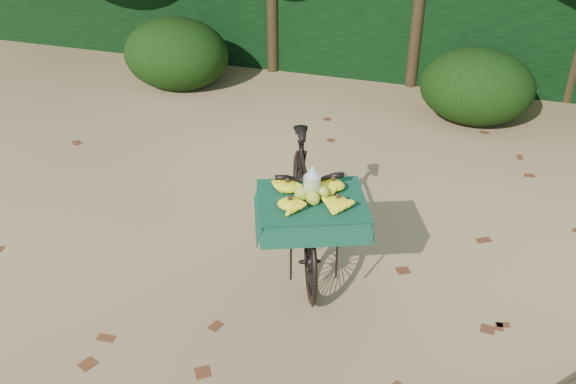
% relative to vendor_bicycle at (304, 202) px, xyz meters
% --- Properties ---
extents(ground, '(80.00, 80.00, 0.00)m').
position_rel_vendor_bicycle_xyz_m(ground, '(-0.19, -0.57, -0.60)').
color(ground, tan).
rests_on(ground, ground).
extents(vendor_bicycle, '(1.38, 2.05, 1.19)m').
position_rel_vendor_bicycle_xyz_m(vendor_bicycle, '(0.00, 0.00, 0.00)').
color(vendor_bicycle, black).
rests_on(vendor_bicycle, ground).
extents(hedge_backdrop, '(26.00, 1.80, 1.80)m').
position_rel_vendor_bicycle_xyz_m(hedge_backdrop, '(-0.19, 5.73, 0.30)').
color(hedge_backdrop, black).
rests_on(hedge_backdrop, ground).
extents(bush_clumps, '(8.80, 1.70, 0.90)m').
position_rel_vendor_bicycle_xyz_m(bush_clumps, '(0.31, 3.73, -0.15)').
color(bush_clumps, black).
rests_on(bush_clumps, ground).
extents(leaf_litter, '(7.00, 7.30, 0.01)m').
position_rel_vendor_bicycle_xyz_m(leaf_litter, '(-0.19, 0.08, -0.60)').
color(leaf_litter, '#512915').
rests_on(leaf_litter, ground).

